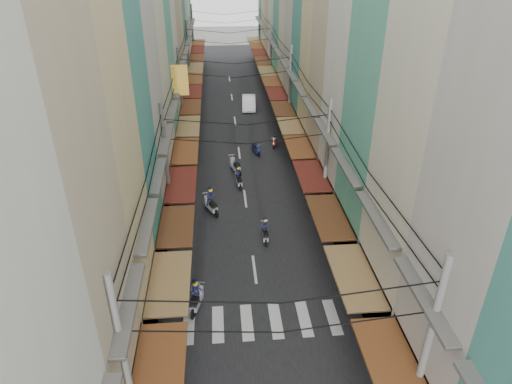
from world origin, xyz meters
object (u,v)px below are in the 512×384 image
traffic_sign (359,235)px  white_car (249,108)px  market_umbrella (383,264)px  bicycle (376,274)px

traffic_sign → white_car: bearing=98.1°
white_car → market_umbrella: size_ratio=2.12×
white_car → traffic_sign: size_ratio=1.60×
bicycle → market_umbrella: size_ratio=0.76×
market_umbrella → traffic_sign: bearing=104.1°
white_car → bicycle: bearing=-76.5°
white_car → traffic_sign: traffic_sign is taller
traffic_sign → market_umbrella: bearing=-75.9°
white_car → traffic_sign: bearing=-78.2°
market_umbrella → traffic_sign: (-0.58, 2.32, 0.20)m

